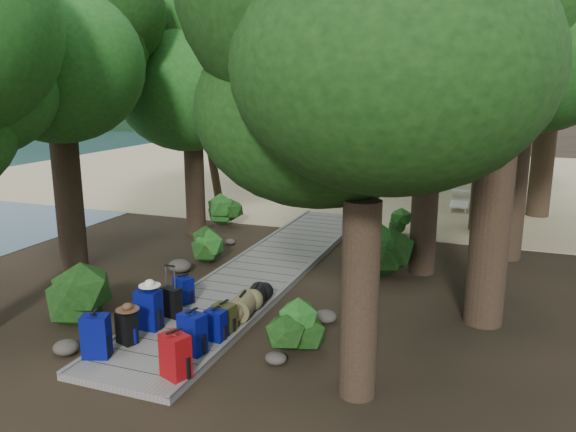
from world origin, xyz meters
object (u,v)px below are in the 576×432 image
at_px(backpack_left_d, 184,288).
at_px(kayak, 302,188).
at_px(backpack_right_b, 192,331).
at_px(sun_lounger, 459,201).
at_px(backpack_left_c, 149,307).
at_px(backpack_right_a, 175,354).
at_px(backpack_left_b, 126,326).
at_px(backpack_right_d, 224,316).
at_px(backpack_left_a, 96,334).
at_px(duffel_right_black, 256,296).
at_px(backpack_right_c, 216,324).
at_px(suitcase_on_boardwalk, 172,302).
at_px(lone_suitcase_on_sand, 353,201).
at_px(duffel_right_khaki, 243,306).

distance_m(backpack_left_d, kayak, 12.81).
bearing_deg(backpack_right_b, sun_lounger, 89.25).
relative_size(backpack_left_c, backpack_left_d, 1.37).
distance_m(backpack_right_b, sun_lounger, 13.72).
bearing_deg(kayak, backpack_right_a, -82.28).
xyz_separation_m(backpack_left_b, backpack_right_d, (1.35, 0.99, -0.02)).
relative_size(backpack_left_c, backpack_right_b, 1.06).
bearing_deg(backpack_left_a, duffel_right_black, 42.49).
xyz_separation_m(backpack_right_c, suitcase_on_boardwalk, (-1.25, 0.60, -0.01)).
bearing_deg(backpack_right_a, backpack_left_c, 157.51).
bearing_deg(lone_suitcase_on_sand, backpack_right_d, -86.81).
distance_m(backpack_right_d, duffel_right_khaki, 0.71).
xyz_separation_m(backpack_left_a, suitcase_on_boardwalk, (0.26, 1.83, -0.11)).
height_order(backpack_left_c, duffel_right_black, backpack_left_c).
relative_size(backpack_left_c, backpack_right_c, 1.35).
bearing_deg(backpack_right_a, backpack_left_d, 140.33).
bearing_deg(lone_suitcase_on_sand, backpack_left_d, -94.61).
xyz_separation_m(backpack_right_b, lone_suitcase_on_sand, (-0.28, 11.91, -0.14)).
bearing_deg(duffel_right_black, backpack_right_b, -102.97).
relative_size(backpack_left_c, backpack_right_a, 1.04).
distance_m(backpack_right_c, kayak, 14.37).
bearing_deg(backpack_left_a, backpack_right_b, 6.18).
distance_m(backpack_left_c, backpack_right_d, 1.39).
bearing_deg(kayak, backpack_right_d, -80.99).
bearing_deg(backpack_right_c, backpack_left_c, -174.09).
bearing_deg(duffel_right_black, backpack_right_a, -98.85).
height_order(backpack_right_a, duffel_right_black, backpack_right_a).
relative_size(duffel_right_khaki, lone_suitcase_on_sand, 1.00).
distance_m(backpack_left_a, kayak, 15.32).
distance_m(backpack_right_d, sun_lounger, 12.81).
distance_m(backpack_right_c, sun_lounger, 13.15).
height_order(backpack_right_b, suitcase_on_boardwalk, backpack_right_b).
bearing_deg(duffel_right_khaki, sun_lounger, 66.93).
height_order(backpack_right_b, kayak, backpack_right_b).
bearing_deg(sun_lounger, backpack_right_c, -105.75).
relative_size(backpack_left_a, backpack_left_c, 0.99).
bearing_deg(suitcase_on_boardwalk, backpack_left_b, -81.83).
bearing_deg(backpack_right_d, duffel_right_black, 97.01).
relative_size(backpack_right_a, suitcase_on_boardwalk, 1.34).
distance_m(backpack_right_d, suitcase_on_boardwalk, 1.26).
height_order(suitcase_on_boardwalk, lone_suitcase_on_sand, same).
bearing_deg(backpack_left_d, lone_suitcase_on_sand, 110.15).
xyz_separation_m(backpack_right_a, backpack_right_b, (-0.16, 0.78, -0.01)).
height_order(backpack_left_a, suitcase_on_boardwalk, backpack_left_a).
relative_size(backpack_left_a, backpack_left_b, 1.28).
xyz_separation_m(backpack_right_d, duffel_right_khaki, (0.04, 0.71, -0.06)).
bearing_deg(sun_lounger, backpack_left_a, -110.31).
bearing_deg(backpack_left_c, backpack_right_a, -44.87).
bearing_deg(suitcase_on_boardwalk, lone_suitcase_on_sand, 98.63).
bearing_deg(suitcase_on_boardwalk, backpack_right_a, -43.44).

